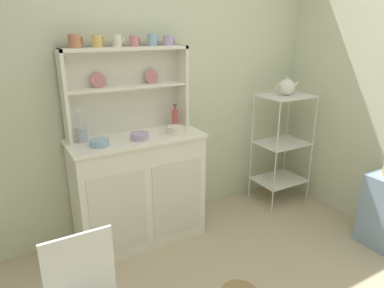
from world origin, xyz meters
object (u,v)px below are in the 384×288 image
(jam_bottle, at_px, (175,118))
(porcelain_teapot, at_px, (287,87))
(utensil_jar, at_px, (82,134))
(hutch_cabinet, at_px, (139,188))
(cup_terracotta_0, at_px, (75,41))
(bakers_rack, at_px, (282,139))
(hutch_shelf_unit, at_px, (126,83))
(bowl_mixing_large, at_px, (99,143))

(jam_bottle, bearing_deg, porcelain_teapot, -7.51)
(jam_bottle, distance_m, utensil_jar, 0.76)
(hutch_cabinet, relative_size, porcelain_teapot, 4.27)
(cup_terracotta_0, bearing_deg, hutch_cabinet, -19.01)
(bakers_rack, bearing_deg, porcelain_teapot, 180.00)
(hutch_shelf_unit, xyz_separation_m, bowl_mixing_large, (-0.30, -0.24, -0.36))
(hutch_cabinet, xyz_separation_m, bakers_rack, (1.47, -0.06, 0.20))
(hutch_cabinet, relative_size, hutch_shelf_unit, 1.07)
(porcelain_teapot, bearing_deg, hutch_shelf_unit, 171.48)
(cup_terracotta_0, relative_size, utensil_jar, 0.40)
(hutch_cabinet, distance_m, bakers_rack, 1.48)
(utensil_jar, bearing_deg, jam_bottle, 0.68)
(porcelain_teapot, bearing_deg, bakers_rack, 0.00)
(hutch_shelf_unit, distance_m, cup_terracotta_0, 0.48)
(jam_bottle, xyz_separation_m, porcelain_teapot, (1.09, -0.14, 0.19))
(utensil_jar, relative_size, porcelain_teapot, 1.02)
(hutch_shelf_unit, height_order, utensil_jar, hutch_shelf_unit)
(bowl_mixing_large, height_order, utensil_jar, utensil_jar)
(bowl_mixing_large, xyz_separation_m, jam_bottle, (0.68, 0.16, 0.05))
(hutch_shelf_unit, distance_m, utensil_jar, 0.51)
(bowl_mixing_large, bearing_deg, hutch_cabinet, 13.72)
(hutch_shelf_unit, height_order, porcelain_teapot, hutch_shelf_unit)
(utensil_jar, bearing_deg, porcelain_teapot, -4.15)
(bakers_rack, distance_m, utensil_jar, 1.88)
(utensil_jar, height_order, porcelain_teapot, porcelain_teapot)
(bakers_rack, bearing_deg, bowl_mixing_large, -179.47)
(hutch_shelf_unit, bearing_deg, utensil_jar, -167.31)
(hutch_cabinet, relative_size, utensil_jar, 4.19)
(cup_terracotta_0, height_order, porcelain_teapot, cup_terracotta_0)
(hutch_shelf_unit, relative_size, bakers_rack, 0.89)
(hutch_cabinet, distance_m, hutch_shelf_unit, 0.83)
(bakers_rack, xyz_separation_m, bowl_mixing_large, (-1.77, -0.02, 0.26))
(hutch_cabinet, relative_size, cup_terracotta_0, 10.54)
(cup_terracotta_0, bearing_deg, bakers_rack, -5.61)
(porcelain_teapot, bearing_deg, jam_bottle, 172.49)
(hutch_cabinet, distance_m, bowl_mixing_large, 0.55)
(cup_terracotta_0, bearing_deg, jam_bottle, -2.80)
(bowl_mixing_large, bearing_deg, utensil_jar, 118.12)
(bowl_mixing_large, height_order, jam_bottle, jam_bottle)
(cup_terracotta_0, relative_size, jam_bottle, 0.50)
(hutch_cabinet, height_order, bakers_rack, bakers_rack)
(bakers_rack, relative_size, cup_terracotta_0, 11.07)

